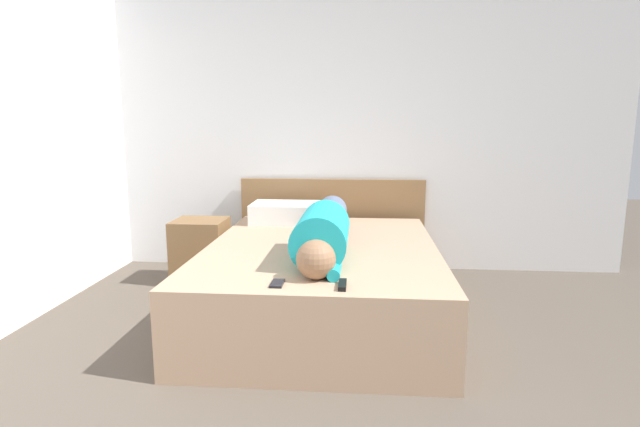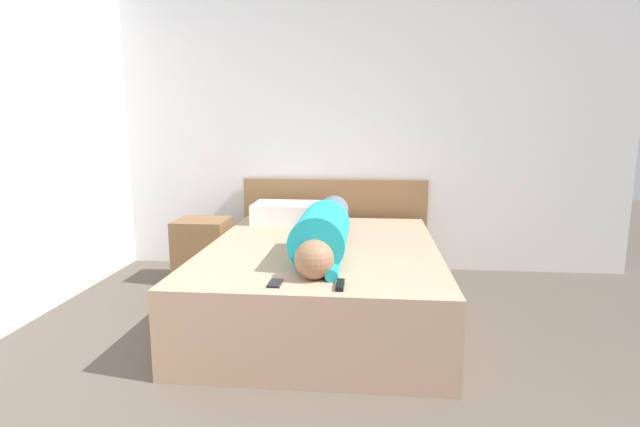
{
  "view_description": "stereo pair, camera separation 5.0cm",
  "coord_description": "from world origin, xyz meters",
  "px_view_note": "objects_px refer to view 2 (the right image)",
  "views": [
    {
      "loc": [
        0.24,
        -1.27,
        1.32
      ],
      "look_at": [
        -0.02,
        1.91,
        0.75
      ],
      "focal_mm": 28.0,
      "sensor_mm": 36.0,
      "label": 1
    },
    {
      "loc": [
        0.29,
        -1.27,
        1.32
      ],
      "look_at": [
        -0.02,
        1.91,
        0.75
      ],
      "focal_mm": 28.0,
      "sensor_mm": 36.0,
      "label": 2
    }
  ],
  "objects_px": {
    "bed": "(322,280)",
    "person_lying": "(325,229)",
    "pillow_near_headboard": "(287,213)",
    "nightstand": "(203,250)",
    "cell_phone": "(275,283)",
    "tv_remote": "(340,285)"
  },
  "relations": [
    {
      "from": "nightstand",
      "to": "pillow_near_headboard",
      "type": "xyz_separation_m",
      "value": [
        0.71,
        0.12,
        0.32
      ]
    },
    {
      "from": "pillow_near_headboard",
      "to": "cell_phone",
      "type": "relative_size",
      "value": 4.33
    },
    {
      "from": "person_lying",
      "to": "pillow_near_headboard",
      "type": "relative_size",
      "value": 2.9
    },
    {
      "from": "pillow_near_headboard",
      "to": "cell_phone",
      "type": "bearing_deg",
      "value": -82.79
    },
    {
      "from": "pillow_near_headboard",
      "to": "person_lying",
      "type": "bearing_deg",
      "value": -66.44
    },
    {
      "from": "bed",
      "to": "cell_phone",
      "type": "distance_m",
      "value": 0.93
    },
    {
      "from": "nightstand",
      "to": "cell_phone",
      "type": "distance_m",
      "value": 1.81
    },
    {
      "from": "nightstand",
      "to": "cell_phone",
      "type": "bearing_deg",
      "value": -59.19
    },
    {
      "from": "nightstand",
      "to": "bed",
      "type": "bearing_deg",
      "value": -31.6
    },
    {
      "from": "bed",
      "to": "person_lying",
      "type": "distance_m",
      "value": 0.42
    },
    {
      "from": "bed",
      "to": "person_lying",
      "type": "xyz_separation_m",
      "value": [
        0.03,
        -0.14,
        0.39
      ]
    },
    {
      "from": "nightstand",
      "to": "tv_remote",
      "type": "xyz_separation_m",
      "value": [
        1.26,
        -1.56,
        0.25
      ]
    },
    {
      "from": "nightstand",
      "to": "pillow_near_headboard",
      "type": "relative_size",
      "value": 0.95
    },
    {
      "from": "bed",
      "to": "tv_remote",
      "type": "height_order",
      "value": "tv_remote"
    },
    {
      "from": "bed",
      "to": "tv_remote",
      "type": "relative_size",
      "value": 13.9
    },
    {
      "from": "pillow_near_headboard",
      "to": "cell_phone",
      "type": "xyz_separation_m",
      "value": [
        0.21,
        -1.66,
        -0.08
      ]
    },
    {
      "from": "person_lying",
      "to": "cell_phone",
      "type": "height_order",
      "value": "person_lying"
    },
    {
      "from": "bed",
      "to": "pillow_near_headboard",
      "type": "height_order",
      "value": "pillow_near_headboard"
    },
    {
      "from": "tv_remote",
      "to": "cell_phone",
      "type": "distance_m",
      "value": 0.34
    },
    {
      "from": "bed",
      "to": "person_lying",
      "type": "bearing_deg",
      "value": -77.94
    },
    {
      "from": "nightstand",
      "to": "cell_phone",
      "type": "xyz_separation_m",
      "value": [
        0.92,
        -1.54,
        0.24
      ]
    },
    {
      "from": "cell_phone",
      "to": "bed",
      "type": "bearing_deg",
      "value": 79.47
    }
  ]
}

